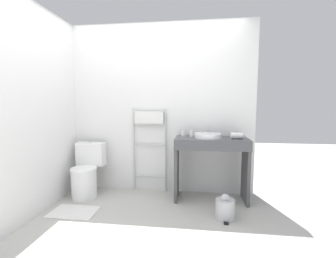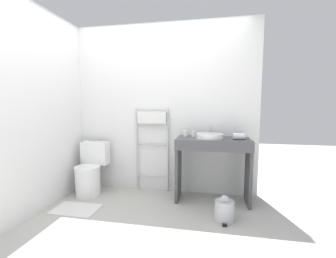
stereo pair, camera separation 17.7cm
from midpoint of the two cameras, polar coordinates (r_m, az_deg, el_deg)
ground_plane at (r=2.49m, az=-10.22°, el=-25.64°), size 12.00×12.00×0.00m
wall_back at (r=3.42m, az=-3.97°, el=5.11°), size 2.83×0.12×2.50m
wall_side at (r=3.33m, az=-30.08°, el=4.29°), size 0.12×1.90×2.50m
toilet at (r=3.53m, az=-21.40°, el=-10.41°), size 0.41×0.51×0.76m
towel_radiator at (r=3.36m, az=-6.30°, el=-0.45°), size 0.51×0.06×1.26m
vanity_counter at (r=3.12m, az=9.24°, el=-7.33°), size 0.98×0.47×0.87m
sink_basin at (r=3.06m, az=8.47°, el=-1.64°), size 0.36×0.36×0.06m
faucet at (r=3.25m, az=8.41°, el=-0.11°), size 0.02×0.10×0.15m
cup_near_wall at (r=3.23m, az=2.44°, el=-1.04°), size 0.07×0.07×0.08m
cup_near_edge at (r=3.20m, az=4.49°, el=-1.15°), size 0.07×0.07×0.08m
hair_dryer at (r=3.07m, az=15.60°, el=-1.63°), size 0.20×0.18×0.08m
trash_bin at (r=2.79m, az=12.42°, el=-19.11°), size 0.22×0.25×0.30m
bath_mat at (r=3.18m, az=-24.38°, el=-18.66°), size 0.56×0.36×0.01m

